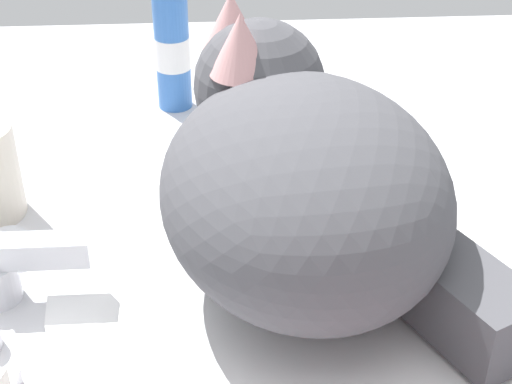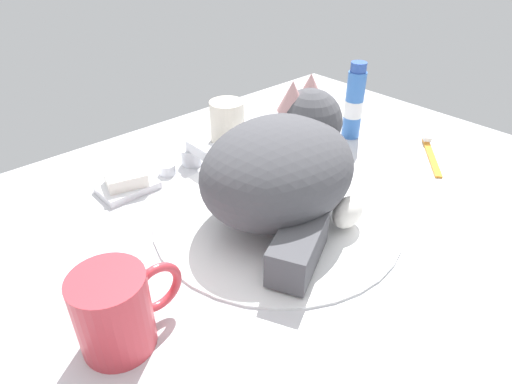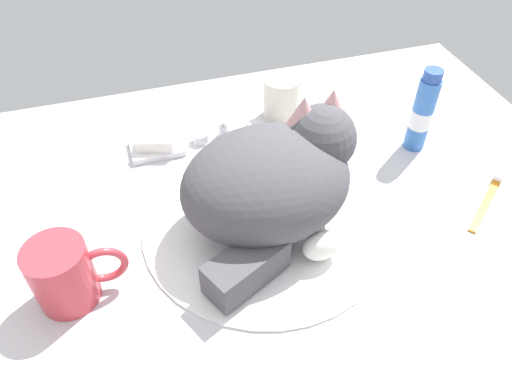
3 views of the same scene
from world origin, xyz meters
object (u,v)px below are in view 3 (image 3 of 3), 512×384
object	(u,v)px
cat	(274,179)
faucet	(230,130)
toothbrush	(489,197)
toothpaste_bottle	(422,113)
rinse_cup	(281,98)
coffee_mug	(65,274)
soap_bar	(156,140)

from	to	relation	value
cat	faucet	bearing A→B (deg)	93.25
faucet	toothbrush	bearing A→B (deg)	-37.02
toothpaste_bottle	toothbrush	bearing A→B (deg)	-73.70
rinse_cup	toothbrush	xyz separation A→B (cm)	(23.73, -30.48, -3.46)
cat	toothpaste_bottle	world-z (taller)	cat
cat	coffee_mug	size ratio (longest dim) A/B	2.27
rinse_cup	toothpaste_bottle	world-z (taller)	toothpaste_bottle
rinse_cup	faucet	bearing A→B (deg)	-158.68
coffee_mug	soap_bar	size ratio (longest dim) A/B	1.94
faucet	toothpaste_bottle	xyz separation A→B (cm)	(30.28, -10.97, 4.93)
faucet	coffee_mug	xyz separation A→B (cm)	(-27.71, -25.64, 2.54)
cat	toothbrush	size ratio (longest dim) A/B	2.22
coffee_mug	rinse_cup	xyz separation A→B (cm)	(38.71, 29.94, -0.62)
faucet	cat	world-z (taller)	cat
rinse_cup	toothbrush	distance (cm)	38.78
cat	rinse_cup	xyz separation A→B (cm)	(9.82, 25.03, -4.49)
cat	rinse_cup	bearing A→B (deg)	68.57
cat	toothpaste_bottle	distance (cm)	30.74
cat	toothpaste_bottle	xyz separation A→B (cm)	(29.11, 9.77, -1.48)
rinse_cup	toothbrush	size ratio (longest dim) A/B	0.65
coffee_mug	toothpaste_bottle	world-z (taller)	toothpaste_bottle
toothbrush	rinse_cup	bearing A→B (deg)	127.90
cat	coffee_mug	xyz separation A→B (cm)	(-28.89, -4.90, -3.87)
coffee_mug	rinse_cup	size ratio (longest dim) A/B	1.51
faucet	toothbrush	distance (cm)	43.52
faucet	rinse_cup	bearing A→B (deg)	21.32
faucet	rinse_cup	world-z (taller)	rinse_cup
rinse_cup	soap_bar	distance (cm)	24.08
rinse_cup	toothbrush	world-z (taller)	rinse_cup
soap_bar	toothbrush	world-z (taller)	soap_bar
coffee_mug	faucet	bearing A→B (deg)	42.78
soap_bar	toothpaste_bottle	xyz separation A→B (cm)	(43.06, -11.89, 4.74)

